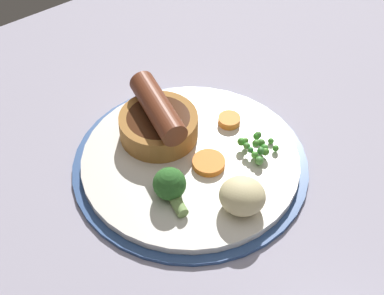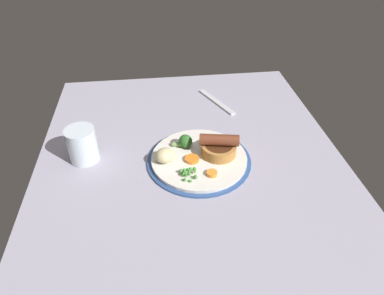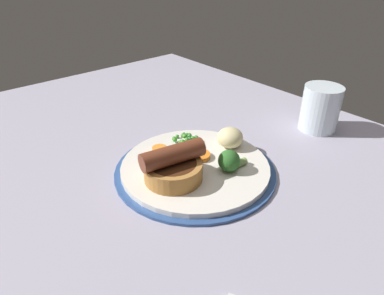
# 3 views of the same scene
# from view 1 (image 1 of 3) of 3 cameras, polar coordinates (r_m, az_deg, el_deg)

# --- Properties ---
(dining_table) EXTENTS (1.10, 0.80, 0.03)m
(dining_table) POSITION_cam_1_polar(r_m,az_deg,el_deg) (0.76, 4.24, -1.55)
(dining_table) COLOR #9E99AD
(dining_table) RESTS_ON ground
(dinner_plate) EXTENTS (0.27, 0.27, 0.01)m
(dinner_plate) POSITION_cam_1_polar(r_m,az_deg,el_deg) (0.73, -0.14, -1.45)
(dinner_plate) COLOR #2D4C84
(dinner_plate) RESTS_ON dining_table
(sausage_pudding) EXTENTS (0.09, 0.10, 0.06)m
(sausage_pudding) POSITION_cam_1_polar(r_m,az_deg,el_deg) (0.74, -3.01, 2.35)
(sausage_pudding) COLOR #AD7538
(sausage_pudding) RESTS_ON dinner_plate
(pea_pile) EXTENTS (0.04, 0.05, 0.02)m
(pea_pile) POSITION_cam_1_polar(r_m,az_deg,el_deg) (0.73, 5.93, 0.11)
(pea_pile) COLOR #3A8728
(pea_pile) RESTS_ON dinner_plate
(broccoli_floret_near) EXTENTS (0.04, 0.05, 0.04)m
(broccoli_floret_near) POSITION_cam_1_polar(r_m,az_deg,el_deg) (0.68, -1.95, -3.38)
(broccoli_floret_near) COLOR #2D6628
(broccoli_floret_near) RESTS_ON dinner_plate
(potato_chunk_0) EXTENTS (0.07, 0.07, 0.04)m
(potato_chunk_0) POSITION_cam_1_polar(r_m,az_deg,el_deg) (0.67, 4.50, -4.32)
(potato_chunk_0) COLOR beige
(potato_chunk_0) RESTS_ON dinner_plate
(carrot_slice_3) EXTENTS (0.04, 0.04, 0.01)m
(carrot_slice_3) POSITION_cam_1_polar(r_m,az_deg,el_deg) (0.76, 3.33, 2.44)
(carrot_slice_3) COLOR orange
(carrot_slice_3) RESTS_ON dinner_plate
(carrot_slice_6) EXTENTS (0.04, 0.04, 0.01)m
(carrot_slice_6) POSITION_cam_1_polar(r_m,az_deg,el_deg) (0.72, 1.57, -1.46)
(carrot_slice_6) COLOR orange
(carrot_slice_6) RESTS_ON dinner_plate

